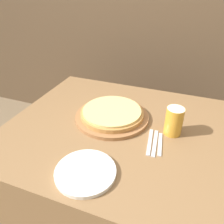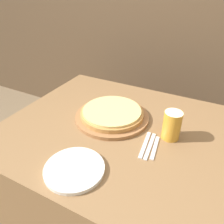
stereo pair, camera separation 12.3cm
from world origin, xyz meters
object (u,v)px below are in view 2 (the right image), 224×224
object	(u,v)px
dinner_plate	(74,169)
fork	(145,144)
beer_glass	(172,124)
dinner_knife	(150,146)
pizza_on_board	(112,114)
spoon	(155,148)

from	to	relation	value
dinner_plate	fork	world-z (taller)	dinner_plate
beer_glass	dinner_plate	size ratio (longest dim) A/B	0.58
dinner_plate	dinner_knife	xyz separation A→B (m)	(0.23, 0.29, -0.01)
pizza_on_board	dinner_knife	world-z (taller)	pizza_on_board
pizza_on_board	fork	world-z (taller)	pizza_on_board
dinner_knife	spoon	size ratio (longest dim) A/B	1.18
dinner_knife	fork	bearing A→B (deg)	180.00
spoon	dinner_plate	bearing A→B (deg)	-131.17
dinner_plate	spoon	xyz separation A→B (m)	(0.26, 0.29, -0.01)
dinner_knife	spoon	distance (m)	0.02
fork	dinner_knife	size ratio (longest dim) A/B	1.00
fork	dinner_knife	xyz separation A→B (m)	(0.02, 0.00, 0.00)
beer_glass	fork	distance (m)	0.17
dinner_knife	spoon	xyz separation A→B (m)	(0.02, 0.00, 0.00)
pizza_on_board	spoon	xyz separation A→B (m)	(0.30, -0.14, -0.02)
pizza_on_board	dinner_knife	bearing A→B (deg)	-26.16
dinner_knife	pizza_on_board	bearing A→B (deg)	153.84
dinner_plate	fork	xyz separation A→B (m)	(0.21, 0.29, -0.01)
beer_glass	fork	bearing A→B (deg)	-128.67
pizza_on_board	fork	size ratio (longest dim) A/B	2.08
beer_glass	spoon	world-z (taller)	beer_glass
dinner_plate	spoon	size ratio (longest dim) A/B	1.49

